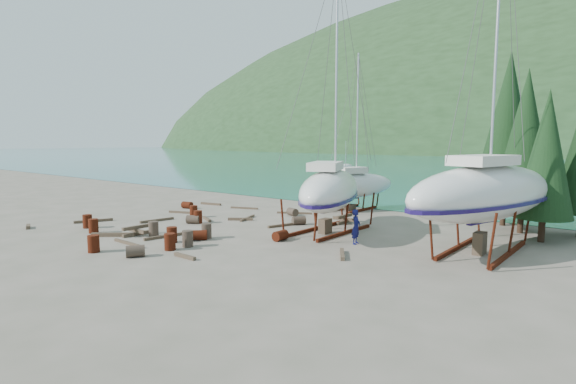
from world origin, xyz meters
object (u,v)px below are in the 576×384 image
Objects in this scene: large_sailboat_near at (330,189)px; worker at (356,227)px; small_sailboat_shore at (354,185)px; large_sailboat_far at (486,192)px.

large_sailboat_near is 3.84m from worker.
small_sailboat_shore is 12.44m from worker.
large_sailboat_far is 1.50× the size of small_sailboat_shore.
worker is at bearing -55.20° from large_sailboat_near.
large_sailboat_far reaches higher than large_sailboat_near.
worker is (2.92, -1.78, -1.74)m from large_sailboat_near.
large_sailboat_far is at bearing -19.40° from large_sailboat_near.
worker is (-5.99, -2.48, -2.13)m from large_sailboat_far.
large_sailboat_far is 6.83m from worker.
large_sailboat_near is 0.88× the size of large_sailboat_far.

